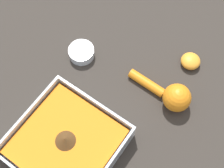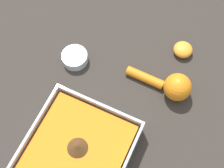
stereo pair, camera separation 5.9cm
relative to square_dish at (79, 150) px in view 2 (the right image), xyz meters
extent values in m
plane|color=#332D28|center=(-0.01, -0.01, -0.03)|extent=(4.00, 4.00, 0.00)
cube|color=silver|center=(0.00, 0.00, -0.02)|extent=(0.23, 0.23, 0.01)
cube|color=silver|center=(0.00, -0.11, 0.01)|extent=(0.23, 0.01, 0.05)
cube|color=silver|center=(0.11, 0.00, 0.01)|extent=(0.01, 0.21, 0.05)
cube|color=orange|center=(0.00, 0.00, 0.00)|extent=(0.21, 0.21, 0.04)
cone|color=#4C3319|center=(0.00, 0.00, 0.03)|extent=(0.05, 0.05, 0.02)
cylinder|color=silver|center=(0.13, -0.22, -0.01)|extent=(0.07, 0.07, 0.03)
cylinder|color=#4C3319|center=(0.13, -0.22, -0.01)|extent=(0.06, 0.06, 0.01)
sphere|color=orange|center=(-0.15, -0.24, 0.01)|extent=(0.07, 0.07, 0.07)
cylinder|color=orange|center=(-0.06, -0.24, -0.01)|extent=(0.10, 0.03, 0.02)
ellipsoid|color=orange|center=(-0.12, -0.36, -0.01)|extent=(0.05, 0.05, 0.03)
camera|label=1|loc=(-0.19, 0.09, 0.70)|focal=50.00mm
camera|label=2|loc=(-0.14, 0.12, 0.70)|focal=50.00mm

